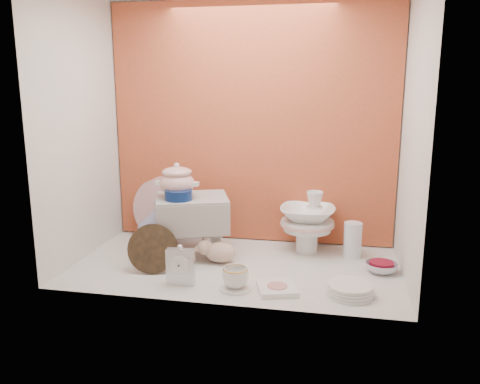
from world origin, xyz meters
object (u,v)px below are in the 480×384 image
object	(u,v)px
gold_rim_teacup	(235,277)
crystal_bowl	(381,268)
blue_white_vase	(159,223)
dinner_plate_stack	(350,290)
mantel_clock	(181,265)
step_stool	(193,226)
plush_pig	(220,252)
soup_tureen	(177,180)
floral_platter	(161,207)
porcelain_tower	(307,221)

from	to	relation	value
gold_rim_teacup	crystal_bowl	distance (m)	0.82
blue_white_vase	dinner_plate_stack	distance (m)	1.30
dinner_plate_stack	crystal_bowl	world-z (taller)	dinner_plate_stack
mantel_clock	dinner_plate_stack	distance (m)	0.84
step_stool	blue_white_vase	size ratio (longest dim) A/B	1.48
blue_white_vase	step_stool	bearing A→B (deg)	-26.21
plush_pig	dinner_plate_stack	bearing A→B (deg)	-17.36
mantel_clock	blue_white_vase	bearing A→B (deg)	115.48
blue_white_vase	dinner_plate_stack	world-z (taller)	blue_white_vase
soup_tureen	floral_platter	distance (m)	0.46
blue_white_vase	porcelain_tower	bearing A→B (deg)	3.33
plush_pig	gold_rim_teacup	xyz separation A→B (m)	(0.16, -0.34, -0.00)
plush_pig	crystal_bowl	xyz separation A→B (m)	(0.89, 0.03, -0.04)
blue_white_vase	crystal_bowl	xyz separation A→B (m)	(1.34, -0.21, -0.11)
soup_tureen	blue_white_vase	size ratio (longest dim) A/B	0.88
gold_rim_teacup	crystal_bowl	bearing A→B (deg)	27.11
soup_tureen	plush_pig	bearing A→B (deg)	-17.72
step_stool	floral_platter	size ratio (longest dim) A/B	1.00
mantel_clock	step_stool	bearing A→B (deg)	94.75
mantel_clock	dinner_plate_stack	bearing A→B (deg)	-2.17
mantel_clock	crystal_bowl	world-z (taller)	mantel_clock
step_stool	mantel_clock	bearing A→B (deg)	-100.04
soup_tureen	plush_pig	xyz separation A→B (m)	(0.27, -0.09, -0.39)
crystal_bowl	porcelain_tower	size ratio (longest dim) A/B	0.46
blue_white_vase	porcelain_tower	xyz separation A→B (m)	(0.92, 0.05, 0.05)
step_stool	gold_rim_teacup	bearing A→B (deg)	-71.27
porcelain_tower	crystal_bowl	bearing A→B (deg)	-32.48
soup_tureen	mantel_clock	bearing A→B (deg)	-70.46
crystal_bowl	plush_pig	bearing A→B (deg)	-178.05
plush_pig	porcelain_tower	bearing A→B (deg)	37.98
mantel_clock	plush_pig	xyz separation A→B (m)	(0.12, 0.34, -0.04)
crystal_bowl	dinner_plate_stack	bearing A→B (deg)	-116.97
soup_tureen	dinner_plate_stack	xyz separation A→B (m)	(0.99, -0.39, -0.42)
step_stool	floral_platter	xyz separation A→B (m)	(-0.30, 0.29, 0.02)
crystal_bowl	mantel_clock	bearing A→B (deg)	-160.05
mantel_clock	gold_rim_teacup	bearing A→B (deg)	-5.42
step_stool	dinner_plate_stack	xyz separation A→B (m)	(0.91, -0.42, -0.15)
plush_pig	crystal_bowl	bearing A→B (deg)	7.65
step_stool	plush_pig	xyz separation A→B (m)	(0.19, -0.12, -0.11)
step_stool	porcelain_tower	xyz separation A→B (m)	(0.66, 0.18, 0.01)
soup_tureen	dinner_plate_stack	bearing A→B (deg)	-21.63
gold_rim_teacup	porcelain_tower	size ratio (longest dim) A/B	0.35
floral_platter	soup_tureen	bearing A→B (deg)	-55.10
mantel_clock	crystal_bowl	xyz separation A→B (m)	(1.01, 0.37, -0.08)
step_stool	soup_tureen	bearing A→B (deg)	-178.85
plush_pig	step_stool	bearing A→B (deg)	154.77
step_stool	porcelain_tower	distance (m)	0.69
blue_white_vase	porcelain_tower	size ratio (longest dim) A/B	0.74
blue_white_vase	gold_rim_teacup	xyz separation A→B (m)	(0.62, -0.59, -0.08)
dinner_plate_stack	crystal_bowl	size ratio (longest dim) A/B	1.33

